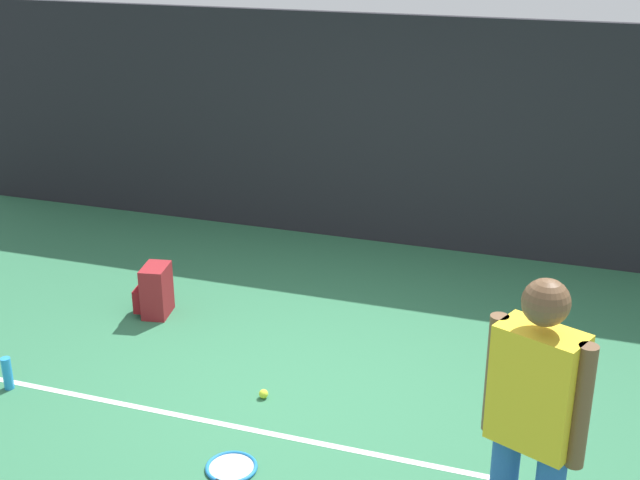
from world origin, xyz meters
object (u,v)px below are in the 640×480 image
tennis_ball_by_fence (537,377)px  tennis_racket (229,470)px  tennis_player (533,422)px  backpack (155,291)px  tennis_ball_near_player (264,394)px  water_bottle (7,373)px

tennis_ball_by_fence → tennis_racket: bearing=-135.1°
tennis_player → backpack: 3.96m
tennis_racket → tennis_ball_near_player: tennis_ball_near_player is taller
tennis_racket → tennis_ball_by_fence: size_ratio=9.59×
tennis_ball_near_player → tennis_ball_by_fence: (1.81, 0.85, 0.00)m
water_bottle → tennis_ball_by_fence: bearing=20.1°
backpack → tennis_ball_near_player: bearing=45.1°
tennis_ball_by_fence → tennis_player: bearing=-87.8°
water_bottle → backpack: bearing=73.3°
tennis_player → tennis_ball_by_fence: 2.25m
tennis_player → tennis_ball_near_player: tennis_player is taller
tennis_ball_by_fence → water_bottle: size_ratio=0.27×
backpack → tennis_racket: bearing=29.2°
tennis_ball_near_player → tennis_ball_by_fence: same height
tennis_player → water_bottle: bearing=11.2°
tennis_player → tennis_ball_near_player: size_ratio=25.76×
tennis_player → tennis_racket: 2.05m
tennis_ball_near_player → water_bottle: (-1.78, -0.47, 0.09)m
water_bottle → tennis_ball_near_player: bearing=14.6°
tennis_player → tennis_ball_near_player: bearing=-10.0°
backpack → tennis_ball_near_player: 1.66m
tennis_ball_near_player → tennis_ball_by_fence: bearing=25.1°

